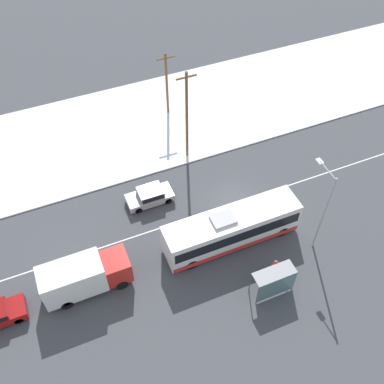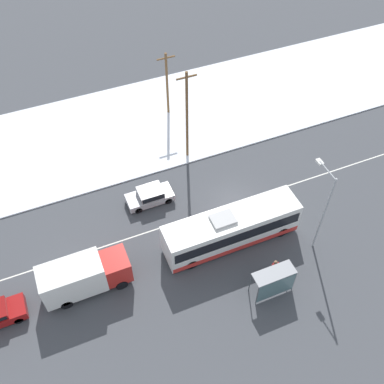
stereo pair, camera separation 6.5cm
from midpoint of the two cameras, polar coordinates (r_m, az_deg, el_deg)
name	(u,v)px [view 2 (the right image)]	position (r m, az deg, el deg)	size (l,w,h in m)	color
ground_plane	(234,204)	(39.03, 5.37, -1.49)	(120.00, 120.00, 0.00)	#424449
snow_lot	(179,114)	(47.36, -1.63, 9.83)	(80.00, 13.87, 0.12)	silver
lane_marking_center	(234,204)	(39.03, 5.37, -1.49)	(60.00, 0.12, 0.00)	silver
city_bus	(231,228)	(35.35, 5.08, -4.63)	(10.93, 2.57, 3.34)	white
box_truck	(83,276)	(33.73, -13.59, -10.30)	(6.41, 2.30, 3.09)	silver
sedan_car	(150,195)	(38.60, -5.31, -0.41)	(4.00, 1.80, 1.45)	#9E9EA3
pedestrian_at_stop	(275,266)	(34.58, 10.52, -9.22)	(0.60, 0.27, 1.68)	#23232D
bus_shelter	(275,281)	(33.15, 10.54, -11.09)	(3.10, 1.20, 2.40)	gray
streetlamp	(323,203)	(33.90, 16.37, -1.34)	(0.36, 2.32, 7.93)	#9EA3A8
utility_pole_roadside	(187,116)	(39.62, -0.60, 9.65)	(1.80, 0.24, 9.32)	brown
utility_pole_snowlot	(167,83)	(45.48, -3.14, 13.63)	(1.80, 0.24, 7.01)	brown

